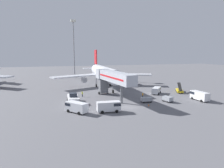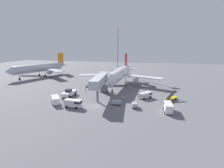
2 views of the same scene
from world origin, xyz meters
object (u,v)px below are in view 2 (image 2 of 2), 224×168
safety_cone_alpha (110,107)px  baggage_cart_far_center (116,102)px  service_van_outer_left (55,100)px  airplane_background (41,68)px  belt_loader_truck (171,98)px  pushback_tug (69,93)px  apron_light_mast (118,43)px  airplane_at_gate (120,74)px  service_van_mid_left (73,103)px  service_van_rear_left (168,107)px  service_van_mid_center (145,95)px  ground_crew_worker_foreground (123,98)px  jet_bridge (101,80)px  baggage_cart_far_left (135,105)px  ground_crew_worker_midground (86,90)px

safety_cone_alpha → baggage_cart_far_center: bearing=73.4°
service_van_outer_left → airplane_background: 56.66m
belt_loader_truck → pushback_tug: bearing=-172.4°
apron_light_mast → belt_loader_truck: bearing=-58.4°
airplane_at_gate → safety_cone_alpha: size_ratio=75.36×
pushback_tug → belt_loader_truck: 35.04m
apron_light_mast → service_van_mid_left: bearing=-89.0°
service_van_rear_left → service_van_mid_left: size_ratio=1.06×
service_van_mid_center → ground_crew_worker_foreground: bearing=-146.4°
belt_loader_truck → airplane_background: bearing=157.3°
jet_bridge → baggage_cart_far_center: 11.35m
service_van_mid_left → safety_cone_alpha: size_ratio=10.01×
pushback_tug → baggage_cart_far_left: 24.62m
airplane_at_gate → baggage_cart_far_center: bearing=-79.7°
pushback_tug → ground_crew_worker_foreground: 19.51m
pushback_tug → apron_light_mast: bearing=83.7°
jet_bridge → ground_crew_worker_foreground: 10.09m
service_van_mid_center → service_van_mid_left: service_van_mid_left is taller
ground_crew_worker_midground → apron_light_mast: 48.64m
service_van_mid_center → apron_light_mast: bearing=113.6°
pushback_tug → service_van_mid_center: size_ratio=1.38×
belt_loader_truck → ground_crew_worker_midground: (-31.44, 2.23, 0.14)m
airplane_background → ground_crew_worker_midground: bearing=-34.6°
pushback_tug → service_van_rear_left: bearing=-11.1°
baggage_cart_far_left → service_van_mid_left: bearing=-165.5°
belt_loader_truck → service_van_mid_center: (-8.41, 0.01, 0.42)m
jet_bridge → service_van_mid_left: size_ratio=3.92×
ground_crew_worker_foreground → apron_light_mast: size_ratio=0.06×
pushback_tug → safety_cone_alpha: (17.32, -8.03, -0.99)m
jet_bridge → ground_crew_worker_foreground: jet_bridge is taller
ground_crew_worker_midground → airplane_background: airplane_background is taller
jet_bridge → safety_cone_alpha: jet_bridge is taller
service_van_mid_left → safety_cone_alpha: service_van_mid_left is taller
service_van_mid_left → service_van_outer_left: bearing=165.7°
service_van_outer_left → ground_crew_worker_midground: size_ratio=3.18×
service_van_mid_left → ground_crew_worker_midground: service_van_mid_left is taller
belt_loader_truck → airplane_background: (-71.64, 29.97, 4.43)m
belt_loader_truck → ground_crew_worker_midground: 31.52m
baggage_cart_far_left → ground_crew_worker_foreground: 7.31m
baggage_cart_far_center → service_van_mid_center: bearing=49.4°
jet_bridge → safety_cone_alpha: (6.26, -10.37, -5.67)m
baggage_cart_far_left → safety_cone_alpha: 7.06m
service_van_outer_left → baggage_cart_far_left: service_van_outer_left is taller
baggage_cart_far_left → apron_light_mast: (-18.22, 57.41, 18.70)m
service_van_mid_center → ground_crew_worker_foreground: service_van_mid_center is taller
service_van_outer_left → jet_bridge: bearing=43.6°
service_van_rear_left → ground_crew_worker_midground: 32.74m
service_van_outer_left → apron_light_mast: size_ratio=0.18×
pushback_tug → baggage_cart_far_left: size_ratio=2.40×
service_van_mid_center → safety_cone_alpha: 15.58m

